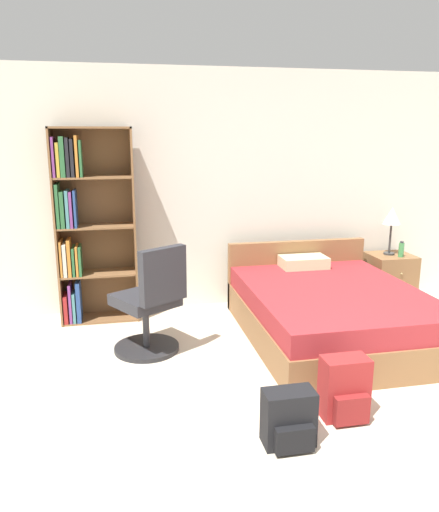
% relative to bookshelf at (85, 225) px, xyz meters
% --- Properties ---
extents(ground_plane, '(14.00, 14.00, 0.00)m').
position_rel_bookshelf_xyz_m(ground_plane, '(1.72, -2.97, -1.01)').
color(ground_plane, beige).
extents(wall_back, '(9.00, 0.06, 2.60)m').
position_rel_bookshelf_xyz_m(wall_back, '(1.72, 0.26, 0.29)').
color(wall_back, silver).
rests_on(wall_back, ground_plane).
extents(bookshelf, '(0.79, 0.33, 1.98)m').
position_rel_bookshelf_xyz_m(bookshelf, '(0.00, 0.00, 0.00)').
color(bookshelf, brown).
rests_on(bookshelf, ground_plane).
extents(bed, '(1.58, 2.05, 0.75)m').
position_rel_bookshelf_xyz_m(bed, '(2.29, -0.91, -0.76)').
color(bed, brown).
rests_on(bed, ground_plane).
extents(office_chair, '(0.68, 0.72, 1.00)m').
position_rel_bookshelf_xyz_m(office_chair, '(0.58, -0.97, -0.57)').
color(office_chair, '#232326').
rests_on(office_chair, ground_plane).
extents(nightstand, '(0.49, 0.48, 0.55)m').
position_rel_bookshelf_xyz_m(nightstand, '(3.43, -0.04, -0.74)').
color(nightstand, brown).
rests_on(nightstand, ground_plane).
extents(table_lamp, '(0.20, 0.20, 0.55)m').
position_rel_bookshelf_xyz_m(table_lamp, '(3.41, -0.02, -0.03)').
color(table_lamp, '#333333').
rests_on(table_lamp, nightstand).
extents(water_bottle, '(0.06, 0.06, 0.18)m').
position_rel_bookshelf_xyz_m(water_bottle, '(3.48, -0.15, -0.38)').
color(water_bottle, '#3F8C4C').
rests_on(water_bottle, nightstand).
extents(backpack_red, '(0.32, 0.25, 0.44)m').
position_rel_bookshelf_xyz_m(backpack_red, '(1.81, -2.29, -0.80)').
color(backpack_red, maroon).
rests_on(backpack_red, ground_plane).
extents(backpack_black, '(0.32, 0.24, 0.36)m').
position_rel_bookshelf_xyz_m(backpack_black, '(1.33, -2.51, -0.84)').
color(backpack_black, black).
rests_on(backpack_black, ground_plane).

